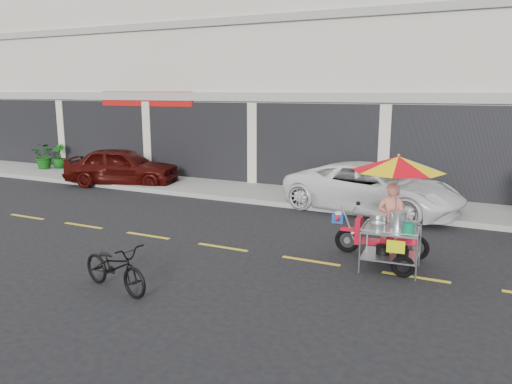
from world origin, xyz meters
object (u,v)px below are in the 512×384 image
at_px(food_vendor_rig, 394,195).
at_px(white_pickup, 373,188).
at_px(near_bicycle, 115,267).
at_px(maroon_sedan, 122,166).

bearing_deg(food_vendor_rig, white_pickup, 103.62).
bearing_deg(white_pickup, food_vendor_rig, -150.45).
relative_size(near_bicycle, food_vendor_rig, 0.70).
height_order(white_pickup, food_vendor_rig, food_vendor_rig).
bearing_deg(food_vendor_rig, maroon_sedan, 153.41).
distance_m(white_pickup, food_vendor_rig, 4.34).
xyz_separation_m(maroon_sedan, white_pickup, (8.89, -0.12, -0.00)).
distance_m(maroon_sedan, food_vendor_rig, 11.06).
bearing_deg(near_bicycle, food_vendor_rig, -36.63).
height_order(white_pickup, near_bicycle, white_pickup).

